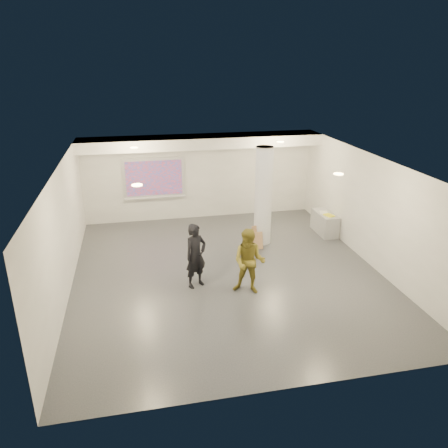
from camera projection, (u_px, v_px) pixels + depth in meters
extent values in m
cube|color=#35373C|center=(227.00, 273.00, 11.69)|extent=(8.00, 9.00, 0.01)
cube|color=silver|center=(227.00, 163.00, 10.62)|extent=(8.00, 9.00, 0.01)
cube|color=silver|center=(200.00, 176.00, 15.27)|extent=(8.00, 0.01, 3.00)
cube|color=silver|center=(286.00, 316.00, 7.04)|extent=(8.00, 0.01, 3.00)
cube|color=silver|center=(63.00, 232.00, 10.39)|extent=(0.01, 9.00, 3.00)
cube|color=silver|center=(370.00, 210.00, 11.92)|extent=(0.01, 9.00, 3.00)
cube|color=white|center=(202.00, 141.00, 14.30)|extent=(8.00, 1.10, 0.36)
cylinder|color=#ECC278|center=(134.00, 148.00, 12.49)|extent=(0.22, 0.22, 0.02)
cylinder|color=#ECC278|center=(280.00, 142.00, 13.33)|extent=(0.22, 0.22, 0.02)
cylinder|color=#ECC278|center=(137.00, 185.00, 8.84)|extent=(0.22, 0.22, 0.02)
cylinder|color=#ECC278|center=(338.00, 174.00, 9.68)|extent=(0.22, 0.22, 0.02)
cylinder|color=white|center=(263.00, 196.00, 13.09)|extent=(0.52, 0.52, 3.00)
cube|color=silver|center=(154.00, 178.00, 14.91)|extent=(2.10, 0.06, 1.40)
cube|color=#095BB7|center=(154.00, 178.00, 14.87)|extent=(1.90, 0.01, 1.20)
cube|color=silver|center=(155.00, 198.00, 15.11)|extent=(2.10, 0.08, 0.04)
cube|color=gray|center=(325.00, 223.00, 14.23)|extent=(0.51, 1.19, 0.69)
cube|color=silver|center=(324.00, 212.00, 14.13)|extent=(0.32, 0.36, 0.02)
cube|color=#FFF721|center=(329.00, 215.00, 13.86)|extent=(0.31, 0.37, 0.03)
cube|color=#9F754E|center=(260.00, 234.00, 13.41)|extent=(0.57, 0.31, 0.62)
cube|color=#9F754E|center=(255.00, 241.00, 13.06)|extent=(0.48, 0.18, 0.52)
imported|color=black|center=(196.00, 256.00, 10.75)|extent=(0.72, 0.63, 1.65)
imported|color=olive|center=(249.00, 262.00, 10.46)|extent=(0.99, 0.90, 1.64)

